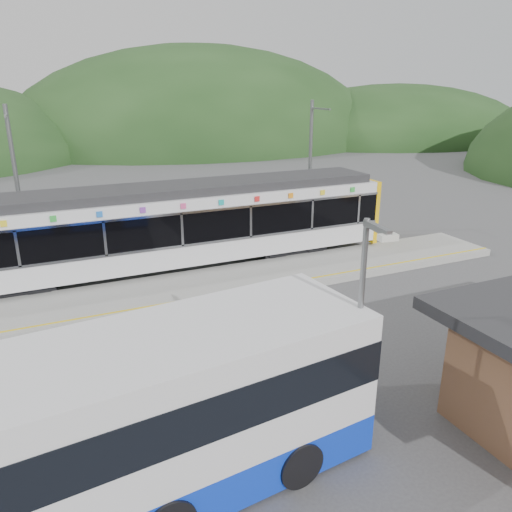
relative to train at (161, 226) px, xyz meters
name	(u,v)px	position (x,y,z in m)	size (l,w,h in m)	color
ground	(256,320)	(1.69, -6.00, -2.06)	(120.00, 120.00, 0.00)	#4C4C4F
hills	(327,253)	(7.88, -0.71, -2.06)	(146.00, 149.00, 26.00)	#1E3D19
platform	(222,284)	(1.69, -2.70, -1.91)	(26.00, 3.20, 0.30)	#9E9E99
yellow_line	(234,291)	(1.69, -4.00, -1.76)	(26.00, 0.10, 0.01)	yellow
train	(161,226)	(0.00, 0.00, 0.00)	(20.44, 3.01, 3.74)	black
catenary_mast_west	(18,188)	(-5.31, 2.56, 1.58)	(0.18, 1.80, 7.00)	slate
catenary_mast_east	(310,167)	(8.69, 2.56, 1.58)	(0.18, 1.80, 7.00)	slate
bus	(58,454)	(-4.94, -12.32, -0.45)	(12.49, 4.14, 3.34)	#0E35D5
lamp_post	(363,318)	(1.12, -12.63, 1.08)	(0.37, 0.96, 5.24)	slate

